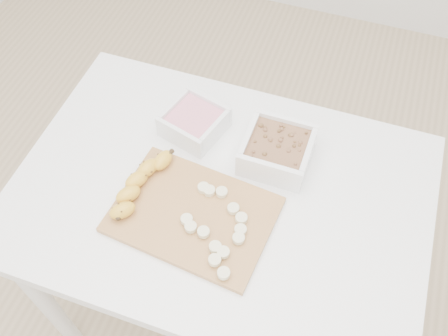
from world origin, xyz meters
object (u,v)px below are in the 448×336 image
(table, at_px, (220,212))
(bowl_granola, at_px, (277,150))
(cutting_board, at_px, (193,215))
(banana, at_px, (139,185))
(bowl_yogurt, at_px, (194,122))

(table, bearing_deg, bowl_granola, 53.94)
(cutting_board, relative_size, banana, 1.70)
(cutting_board, bearing_deg, table, 66.44)
(bowl_yogurt, bearing_deg, cutting_board, -69.81)
(bowl_yogurt, distance_m, bowl_granola, 0.23)
(bowl_granola, height_order, cutting_board, bowl_granola)
(bowl_yogurt, distance_m, cutting_board, 0.26)
(cutting_board, bearing_deg, banana, 171.84)
(banana, bearing_deg, bowl_yogurt, 99.27)
(banana, bearing_deg, cutting_board, 14.34)
(table, bearing_deg, banana, -160.56)
(table, xyz_separation_m, banana, (-0.18, -0.06, 0.13))
(bowl_yogurt, relative_size, banana, 0.81)
(bowl_yogurt, xyz_separation_m, cutting_board, (0.09, -0.24, -0.03))
(table, distance_m, bowl_yogurt, 0.24)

